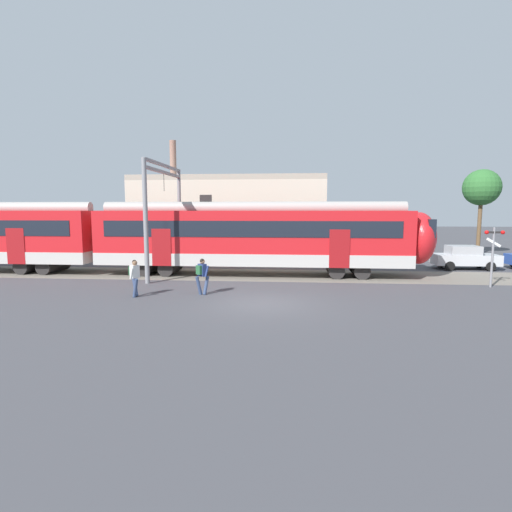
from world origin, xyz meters
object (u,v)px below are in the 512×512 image
parked_car_silver (465,257)px  crossing_signal (493,247)px  commuter_train (112,236)px  pedestrian_navy (202,273)px  pedestrian_white (135,275)px

parked_car_silver → crossing_signal: 6.53m
commuter_train → crossing_signal: bearing=-7.6°
commuter_train → pedestrian_navy: bearing=-40.1°
pedestrian_white → pedestrian_navy: bearing=13.4°
pedestrian_white → pedestrian_navy: size_ratio=1.00×
commuter_train → crossing_signal: size_ratio=12.68×
parked_car_silver → commuter_train: bearing=-171.0°
pedestrian_white → parked_car_silver: (18.20, 9.93, -0.21)m
parked_car_silver → pedestrian_white: bearing=-151.4°
commuter_train → parked_car_silver: size_ratio=9.51×
crossing_signal → parked_car_silver: bearing=78.1°
parked_car_silver → crossing_signal: bearing=-101.9°
pedestrian_white → parked_car_silver: bearing=28.6°
pedestrian_navy → crossing_signal: 14.35m
commuter_train → pedestrian_navy: (6.81, -5.74, -1.26)m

